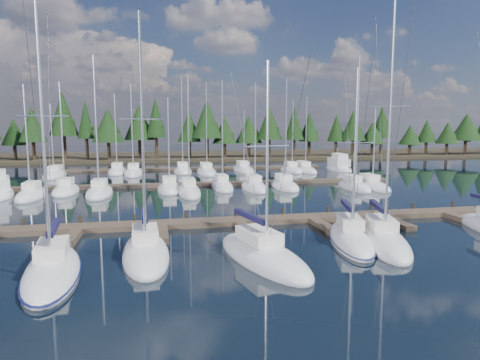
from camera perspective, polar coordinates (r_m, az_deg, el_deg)
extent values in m
plane|color=black|center=(45.60, -3.15, -2.45)|extent=(260.00, 260.00, 0.00)
cube|color=#31291B|center=(104.94, -7.80, 3.20)|extent=(220.00, 30.00, 0.60)
cube|color=#4C3D2F|center=(33.94, -0.27, -5.51)|extent=(44.00, 2.00, 0.40)
cube|color=#4C3D2F|center=(30.97, -21.67, -7.30)|extent=(0.90, 4.00, 0.40)
cube|color=#4C3D2F|center=(30.44, -10.41, -7.14)|extent=(0.90, 4.00, 0.40)
cube|color=#4C3D2F|center=(31.09, 0.79, -6.71)|extent=(0.90, 4.00, 0.40)
cube|color=#4C3D2F|center=(32.83, 11.15, -6.09)|extent=(0.90, 4.00, 0.40)
cube|color=#4C3D2F|center=(35.52, 20.17, -5.39)|extent=(0.90, 4.00, 0.40)
cube|color=#4C3D2F|center=(38.95, 27.76, -4.69)|extent=(0.90, 4.00, 0.40)
cylinder|color=black|center=(35.62, -26.90, -5.29)|extent=(0.26, 0.26, 0.90)
cylinder|color=black|center=(34.75, -20.51, -5.26)|extent=(0.26, 0.26, 0.90)
cylinder|color=black|center=(34.32, -13.88, -5.16)|extent=(0.26, 0.26, 0.90)
cylinder|color=black|center=(34.35, -7.18, -4.98)|extent=(0.26, 0.26, 0.90)
cylinder|color=black|center=(34.85, -0.59, -4.75)|extent=(0.26, 0.26, 0.90)
cylinder|color=black|center=(35.79, 5.74, -4.46)|extent=(0.26, 0.26, 0.90)
cylinder|color=black|center=(37.14, 11.67, -4.15)|extent=(0.26, 0.26, 0.90)
cylinder|color=black|center=(38.86, 17.12, -3.82)|extent=(0.26, 0.26, 0.90)
cylinder|color=black|center=(40.89, 22.07, -3.49)|extent=(0.26, 0.26, 0.90)
cylinder|color=black|center=(43.20, 26.52, -3.17)|extent=(0.26, 0.26, 0.90)
cube|color=#4C3D2F|center=(55.37, -4.61, -0.52)|extent=(50.00, 1.80, 0.40)
cube|color=#4C3D2F|center=(75.14, -6.39, 1.53)|extent=(46.00, 1.80, 0.40)
ellipsoid|color=silver|center=(24.51, -23.73, -11.36)|extent=(3.58, 9.07, 1.90)
cube|color=silver|center=(24.58, -23.76, -8.38)|extent=(1.76, 2.97, 0.70)
cylinder|color=silver|center=(22.86, -24.81, 6.12)|extent=(0.18, 0.18, 13.06)
cylinder|color=silver|center=(25.42, -23.58, -6.12)|extent=(0.52, 3.88, 0.12)
cube|color=#141233|center=(25.39, -23.60, -5.79)|extent=(0.73, 3.73, 0.30)
cylinder|color=silver|center=(22.86, -24.90, 7.76)|extent=(2.41, 0.32, 0.07)
cylinder|color=#3F3F44|center=(20.98, -25.46, 5.63)|extent=(0.43, 3.81, 13.37)
cylinder|color=#3F3F44|center=(25.19, -24.10, 5.87)|extent=(0.52, 4.69, 13.37)
ellipsoid|color=#0D1145|center=(24.48, -23.74, -11.21)|extent=(3.73, 9.44, 0.18)
ellipsoid|color=silver|center=(26.15, -12.45, -9.73)|extent=(3.02, 8.75, 1.90)
cube|color=silver|center=(26.24, -12.54, -6.95)|extent=(1.59, 2.82, 0.70)
cylinder|color=silver|center=(24.59, -12.90, 6.42)|extent=(0.17, 0.17, 12.87)
cylinder|color=silver|center=(27.09, -12.62, -4.88)|extent=(0.26, 3.81, 0.12)
cube|color=#141233|center=(27.05, -12.63, -4.57)|extent=(0.49, 3.64, 0.30)
cylinder|color=silver|center=(24.59, -12.95, 7.92)|extent=(2.43, 0.16, 0.07)
cylinder|color=#3F3F44|center=(22.73, -12.84, 5.99)|extent=(0.17, 3.75, 13.18)
cylinder|color=#3F3F44|center=(26.88, -12.95, 6.16)|extent=(0.20, 4.61, 13.18)
ellipsoid|color=silver|center=(25.11, 3.01, -10.29)|extent=(5.17, 10.03, 1.90)
cube|color=silver|center=(25.18, 2.52, -7.39)|extent=(2.33, 3.37, 0.70)
cylinder|color=silver|center=(23.57, 3.66, 3.29)|extent=(0.19, 0.19, 10.18)
cylinder|color=silver|center=(26.00, 1.36, -5.21)|extent=(1.10, 4.13, 0.12)
cube|color=#141233|center=(25.97, 1.36, -4.89)|extent=(1.28, 4.00, 0.30)
cylinder|color=silver|center=(23.54, 3.67, 4.53)|extent=(2.65, 0.70, 0.07)
cylinder|color=#3F3F44|center=(21.79, 6.24, 2.54)|extent=(1.00, 4.04, 10.49)
cylinder|color=#3F3F44|center=(25.83, 0.97, 3.33)|extent=(1.22, 4.97, 10.50)
ellipsoid|color=silver|center=(29.44, 14.54, -7.86)|extent=(4.65, 8.91, 1.90)
cube|color=silver|center=(29.56, 14.46, -5.40)|extent=(2.04, 3.00, 0.70)
cylinder|color=silver|center=(28.07, 15.09, 3.80)|extent=(0.20, 0.20, 10.27)
cylinder|color=silver|center=(30.40, 14.15, -3.59)|extent=(1.10, 3.66, 0.12)
cube|color=#141233|center=(30.37, 14.16, -3.32)|extent=(1.27, 3.56, 0.30)
cylinder|color=silver|center=(28.04, 15.12, 4.84)|extent=(2.19, 0.66, 0.07)
cylinder|color=#3F3F44|center=(26.28, 15.85, 3.22)|extent=(1.00, 3.58, 10.58)
cylinder|color=#3F3F44|center=(30.30, 14.25, 3.78)|extent=(1.22, 4.41, 10.59)
ellipsoid|color=#0D1145|center=(29.42, 14.54, -7.73)|extent=(4.83, 9.26, 0.18)
ellipsoid|color=silver|center=(29.71, 18.46, -7.87)|extent=(5.11, 9.65, 1.90)
cube|color=silver|center=(29.86, 18.34, -5.41)|extent=(2.24, 3.26, 0.70)
cylinder|color=silver|center=(28.28, 19.35, 7.77)|extent=(0.20, 0.20, 14.33)
cylinder|color=silver|center=(30.77, 17.90, -3.60)|extent=(1.21, 3.96, 0.12)
cube|color=#141233|center=(30.74, 17.91, -3.32)|extent=(1.39, 3.84, 0.30)
cylinder|color=silver|center=(28.30, 19.41, 9.22)|extent=(2.38, 0.73, 0.07)
cylinder|color=#3F3F44|center=(26.35, 20.45, 7.46)|extent=(1.11, 3.87, 14.63)
cylinder|color=#3F3F44|center=(30.65, 18.16, 7.47)|extent=(1.36, 4.76, 14.63)
ellipsoid|color=silver|center=(51.04, -26.05, -1.97)|extent=(2.60, 7.87, 1.90)
cube|color=silver|center=(51.25, -26.02, -0.58)|extent=(1.43, 2.52, 0.70)
cylinder|color=silver|center=(50.11, -26.57, 5.11)|extent=(0.16, 0.16, 10.95)
ellipsoid|color=silver|center=(52.92, -22.22, -1.46)|extent=(2.77, 7.18, 1.90)
cube|color=silver|center=(53.11, -22.21, -0.13)|extent=(1.52, 2.30, 0.70)
cylinder|color=silver|center=(52.03, -22.65, 5.65)|extent=(0.16, 0.16, 11.44)
ellipsoid|color=silver|center=(50.22, -18.23, -1.73)|extent=(2.76, 8.56, 1.90)
cube|color=silver|center=(50.48, -18.22, -0.31)|extent=(1.52, 2.74, 0.70)
cylinder|color=silver|center=(49.22, -18.66, 7.33)|extent=(0.16, 0.16, 14.14)
ellipsoid|color=silver|center=(51.22, -9.38, -1.29)|extent=(2.82, 7.45, 1.90)
cube|color=silver|center=(51.42, -9.42, 0.09)|extent=(1.55, 2.39, 0.70)
cylinder|color=silver|center=(50.31, -9.50, 5.17)|extent=(0.16, 0.16, 9.87)
ellipsoid|color=silver|center=(48.97, -6.80, -1.64)|extent=(2.52, 9.50, 1.90)
cube|color=silver|center=(49.27, -6.87, -0.17)|extent=(1.38, 3.04, 0.70)
cylinder|color=silver|center=(47.91, -6.89, 6.55)|extent=(0.16, 0.16, 12.26)
ellipsoid|color=silver|center=(52.54, -2.40, -0.98)|extent=(2.46, 7.98, 1.90)
cube|color=silver|center=(52.77, -2.47, 0.37)|extent=(1.35, 2.55, 0.70)
cylinder|color=silver|center=(51.60, -2.37, 6.51)|extent=(0.16, 0.16, 12.02)
ellipsoid|color=silver|center=(51.97, 1.91, -1.07)|extent=(2.69, 8.05, 1.90)
cube|color=silver|center=(52.20, 1.82, 0.30)|extent=(1.48, 2.57, 0.70)
cylinder|color=silver|center=(51.03, 2.05, 6.27)|extent=(0.16, 0.16, 11.60)
ellipsoid|color=silver|center=(53.31, 5.92, -0.89)|extent=(2.81, 8.12, 1.90)
cube|color=silver|center=(53.53, 5.81, 0.44)|extent=(1.55, 2.60, 0.70)
cylinder|color=silver|center=(52.38, 6.15, 6.62)|extent=(0.16, 0.16, 12.26)
ellipsoid|color=silver|center=(53.85, 14.95, -1.02)|extent=(2.43, 7.51, 1.90)
cube|color=silver|center=(54.03, 14.82, 0.29)|extent=(1.34, 2.40, 0.70)
cylinder|color=silver|center=(52.98, 15.43, 7.80)|extent=(0.16, 0.16, 14.83)
ellipsoid|color=silver|center=(55.32, 17.04, -0.88)|extent=(2.60, 8.53, 1.90)
cube|color=silver|center=(55.54, 16.88, 0.41)|extent=(1.43, 2.73, 0.70)
cylinder|color=silver|center=(54.47, 17.46, 4.49)|extent=(0.16, 0.16, 8.71)
ellipsoid|color=silver|center=(70.13, -23.47, 0.51)|extent=(2.89, 9.28, 1.90)
cube|color=silver|center=(70.46, -23.44, 1.52)|extent=(1.59, 2.97, 0.70)
cylinder|color=silver|center=(69.29, -23.80, 5.21)|extent=(0.16, 0.16, 9.85)
ellipsoid|color=silver|center=(71.79, -16.04, 0.98)|extent=(2.92, 8.26, 1.90)
cube|color=silver|center=(72.08, -16.05, 1.96)|extent=(1.61, 2.64, 0.70)
cylinder|color=silver|center=(70.98, -16.26, 6.29)|extent=(0.16, 0.16, 11.62)
ellipsoid|color=silver|center=(69.52, -14.00, 0.85)|extent=(2.89, 10.18, 1.90)
cube|color=silver|center=(69.91, -14.01, 1.87)|extent=(1.59, 3.26, 0.70)
cylinder|color=silver|center=(68.60, -14.21, 6.91)|extent=(0.16, 0.16, 13.01)
ellipsoid|color=silver|center=(70.83, -7.64, 1.12)|extent=(2.88, 8.34, 1.90)
cube|color=silver|center=(71.12, -7.68, 2.11)|extent=(1.58, 2.67, 0.70)
cylinder|color=silver|center=(70.00, -7.73, 7.69)|extent=(0.16, 0.16, 14.50)
ellipsoid|color=silver|center=(69.09, -4.48, 1.00)|extent=(2.90, 10.54, 1.90)
cube|color=silver|center=(69.49, -4.54, 2.03)|extent=(1.59, 3.37, 0.70)
cylinder|color=silver|center=(68.14, -4.49, 7.29)|extent=(0.16, 0.16, 13.42)
ellipsoid|color=silver|center=(72.31, 0.46, 1.31)|extent=(2.99, 10.22, 1.90)
cube|color=silver|center=(72.69, 0.38, 2.29)|extent=(1.64, 3.27, 0.70)
cylinder|color=silver|center=(71.44, 0.55, 5.64)|extent=(0.16, 0.16, 9.27)
ellipsoid|color=silver|center=(71.71, 6.87, 1.21)|extent=(2.99, 7.61, 1.90)
cube|color=silver|center=(71.95, 6.79, 2.19)|extent=(1.64, 2.44, 0.70)
cylinder|color=silver|center=(70.96, 7.04, 6.21)|extent=(0.16, 0.16, 10.83)
ellipsoid|color=silver|center=(72.61, 8.58, 1.25)|extent=(2.75, 9.33, 1.90)
cube|color=silver|center=(72.93, 8.48, 2.23)|extent=(1.51, 2.98, 0.70)
cylinder|color=silver|center=(71.78, 8.81, 6.41)|extent=(0.16, 0.16, 11.39)
ellipsoid|color=silver|center=(76.48, 12.98, 1.41)|extent=(3.80, 9.63, 1.89)
cube|color=silver|center=(76.36, 13.01, 2.36)|extent=(2.72, 5.34, 1.26)
cube|color=silver|center=(75.84, 13.16, 3.11)|extent=(1.96, 3.42, 0.94)
cylinder|color=silver|center=(77.13, 12.81, 3.66)|extent=(0.09, 0.09, 1.68)
cylinder|color=black|center=(102.27, -27.80, 3.31)|extent=(0.70, 0.70, 2.93)
cone|color=black|center=(102.12, -27.94, 5.73)|extent=(5.04, 5.04, 5.70)
ellipsoid|color=black|center=(102.01, -27.63, 5.01)|extent=(3.03, 3.03, 3.03)
cylinder|color=black|center=(97.96, -25.78, 3.52)|extent=(0.70, 0.70, 3.72)
cone|color=black|center=(97.81, -25.96, 6.72)|extent=(5.54, 5.54, 7.24)
ellipsoid|color=black|center=(97.70, -25.62, 5.77)|extent=(3.33, 3.33, 3.33)
cylinder|color=black|center=(99.78, -22.32, 4.09)|extent=(0.70, 0.70, 4.87)
cone|color=black|center=(99.70, -22.53, 8.20)|extent=(6.12, 6.12, 9.47)
ellipsoid|color=black|center=(99.58, -22.18, 6.97)|extent=(3.67, 3.67, 3.67)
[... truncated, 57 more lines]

